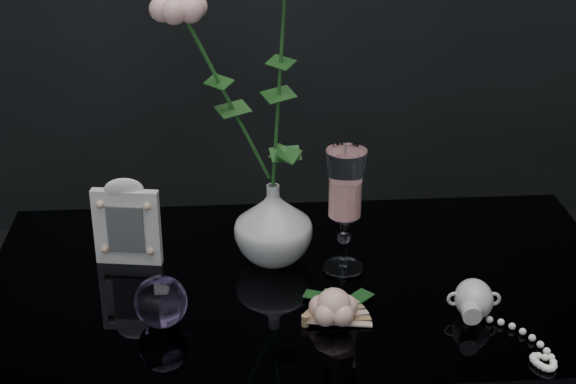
{
  "coord_description": "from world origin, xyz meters",
  "views": [
    {
      "loc": [
        -0.12,
        -1.2,
        1.52
      ],
      "look_at": [
        -0.03,
        0.05,
        0.92
      ],
      "focal_mm": 55.0,
      "sensor_mm": 36.0,
      "label": 1
    }
  ],
  "objects_px": {
    "picture_frame": "(127,221)",
    "pearl_jar": "(474,297)",
    "paperweight": "(161,302)",
    "loose_rose": "(334,306)",
    "vase": "(273,223)",
    "wine_glass": "(345,212)"
  },
  "relations": [
    {
      "from": "picture_frame",
      "to": "loose_rose",
      "type": "height_order",
      "value": "picture_frame"
    },
    {
      "from": "picture_frame",
      "to": "pearl_jar",
      "type": "relative_size",
      "value": 0.74
    },
    {
      "from": "wine_glass",
      "to": "picture_frame",
      "type": "xyz_separation_m",
      "value": [
        -0.36,
        0.05,
        -0.03
      ]
    },
    {
      "from": "vase",
      "to": "paperweight",
      "type": "relative_size",
      "value": 1.73
    },
    {
      "from": "picture_frame",
      "to": "pearl_jar",
      "type": "bearing_deg",
      "value": -11.06
    },
    {
      "from": "vase",
      "to": "loose_rose",
      "type": "distance_m",
      "value": 0.22
    },
    {
      "from": "picture_frame",
      "to": "loose_rose",
      "type": "bearing_deg",
      "value": -23.11
    },
    {
      "from": "picture_frame",
      "to": "pearl_jar",
      "type": "distance_m",
      "value": 0.58
    },
    {
      "from": "paperweight",
      "to": "loose_rose",
      "type": "height_order",
      "value": "paperweight"
    },
    {
      "from": "wine_glass",
      "to": "paperweight",
      "type": "bearing_deg",
      "value": -153.98
    },
    {
      "from": "picture_frame",
      "to": "pearl_jar",
      "type": "xyz_separation_m",
      "value": [
        0.54,
        -0.2,
        -0.05
      ]
    },
    {
      "from": "picture_frame",
      "to": "pearl_jar",
      "type": "height_order",
      "value": "picture_frame"
    },
    {
      "from": "vase",
      "to": "pearl_jar",
      "type": "xyz_separation_m",
      "value": [
        0.3,
        -0.19,
        -0.04
      ]
    },
    {
      "from": "picture_frame",
      "to": "vase",
      "type": "bearing_deg",
      "value": 7.74
    },
    {
      "from": "loose_rose",
      "to": "pearl_jar",
      "type": "height_order",
      "value": "pearl_jar"
    },
    {
      "from": "vase",
      "to": "wine_glass",
      "type": "height_order",
      "value": "wine_glass"
    },
    {
      "from": "wine_glass",
      "to": "pearl_jar",
      "type": "relative_size",
      "value": 1.02
    },
    {
      "from": "vase",
      "to": "picture_frame",
      "type": "xyz_separation_m",
      "value": [
        -0.25,
        0.01,
        0.01
      ]
    },
    {
      "from": "vase",
      "to": "wine_glass",
      "type": "xyz_separation_m",
      "value": [
        0.11,
        -0.04,
        0.04
      ]
    },
    {
      "from": "paperweight",
      "to": "vase",
      "type": "bearing_deg",
      "value": 46.38
    },
    {
      "from": "wine_glass",
      "to": "vase",
      "type": "bearing_deg",
      "value": 158.61
    },
    {
      "from": "wine_glass",
      "to": "pearl_jar",
      "type": "height_order",
      "value": "wine_glass"
    }
  ]
}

